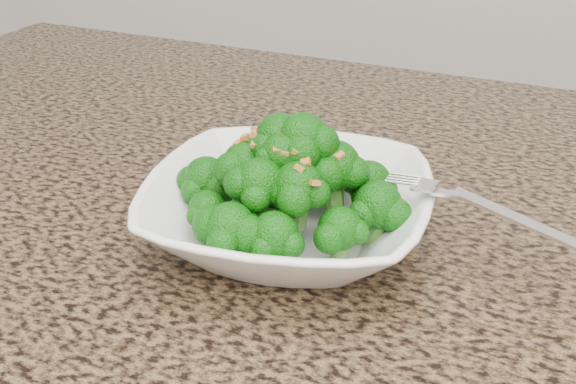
% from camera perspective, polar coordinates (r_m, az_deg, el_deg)
% --- Properties ---
extents(granite_counter, '(1.64, 1.04, 0.03)m').
position_cam_1_polar(granite_counter, '(0.63, 7.33, -6.27)').
color(granite_counter, brown).
rests_on(granite_counter, cabinet).
extents(bowl, '(0.29, 0.29, 0.06)m').
position_cam_1_polar(bowl, '(0.62, 0.00, -1.62)').
color(bowl, white).
rests_on(bowl, granite_counter).
extents(broccoli_pile, '(0.22, 0.22, 0.08)m').
position_cam_1_polar(broccoli_pile, '(0.59, 0.00, 4.12)').
color(broccoli_pile, '#10610B').
rests_on(broccoli_pile, bowl).
extents(garlic_topping, '(0.13, 0.13, 0.01)m').
position_cam_1_polar(garlic_topping, '(0.58, 0.00, 7.82)').
color(garlic_topping, '#CB7431').
rests_on(garlic_topping, broccoli_pile).
extents(fork, '(0.18, 0.05, 0.01)m').
position_cam_1_polar(fork, '(0.59, 12.76, -0.20)').
color(fork, silver).
rests_on(fork, bowl).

